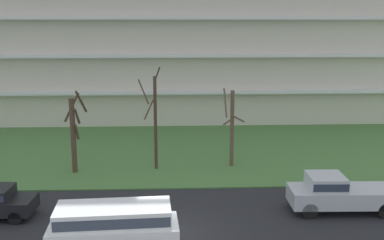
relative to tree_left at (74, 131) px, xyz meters
The scene contains 8 objects.
ground 11.32m from the tree_left, 57.17° to the right, with size 160.00×160.00×0.00m, color #232326.
grass_lawn_strip 8.10m from the tree_left, 38.70° to the left, with size 80.00×16.00×0.08m, color #477238.
apartment_building 21.42m from the tree_left, 72.91° to the left, with size 54.66×14.14×19.47m.
tree_left is the anchor object (origin of this frame).
tree_center 5.13m from the tree_left, ahead, with size 1.48×1.84×6.75m.
tree_right 10.15m from the tree_left, ahead, with size 1.41×1.43×5.26m.
van_white_near_left 11.94m from the tree_left, 71.26° to the right, with size 5.31×2.30×2.36m.
pickup_silver_center_right 16.21m from the tree_left, 24.65° to the right, with size 5.45×2.14×1.95m.
Camera 1 is at (0.26, -19.65, 9.73)m, focal length 43.67 mm.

